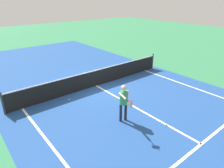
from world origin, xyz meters
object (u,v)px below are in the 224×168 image
player_near (124,100)px  tennis_ball_near_net (69,100)px  net (96,78)px  tennis_ball_mid_court (166,125)px

player_near → tennis_ball_near_net: player_near is taller
player_near → net: bearing=72.2°
net → player_near: (-1.17, -3.63, 0.49)m
net → tennis_ball_near_net: bearing=-162.7°
tennis_ball_near_net → tennis_ball_mid_court: bearing=-65.1°
tennis_ball_near_net → tennis_ball_mid_court: (2.01, -4.31, 0.00)m
net → tennis_ball_near_net: net is taller
tennis_ball_mid_court → tennis_ball_near_net: bearing=114.9°
player_near → tennis_ball_near_net: bearing=106.5°
tennis_ball_near_net → player_near: bearing=-73.5°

